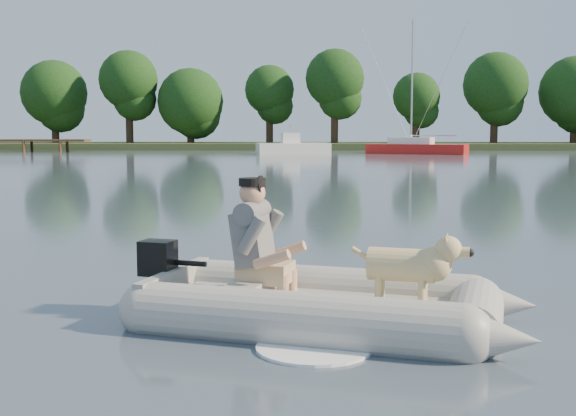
{
  "coord_description": "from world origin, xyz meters",
  "views": [
    {
      "loc": [
        0.58,
        -7.32,
        1.81
      ],
      "look_at": [
        0.41,
        2.43,
        0.75
      ],
      "focal_mm": 45.0,
      "sensor_mm": 36.0,
      "label": 1
    }
  ],
  "objects_px": {
    "man": "(255,234)",
    "motorboat": "(293,140)",
    "sailboat": "(416,148)",
    "dinghy": "(327,259)",
    "dog": "(401,271)"
  },
  "relations": [
    {
      "from": "dog",
      "to": "man",
      "type": "bearing_deg",
      "value": 180.0
    },
    {
      "from": "dinghy",
      "to": "motorboat",
      "type": "height_order",
      "value": "motorboat"
    },
    {
      "from": "man",
      "to": "dog",
      "type": "bearing_deg",
      "value": -0.0
    },
    {
      "from": "dog",
      "to": "motorboat",
      "type": "xyz_separation_m",
      "value": [
        -1.48,
        46.83,
        0.52
      ]
    },
    {
      "from": "dinghy",
      "to": "dog",
      "type": "height_order",
      "value": "dinghy"
    },
    {
      "from": "sailboat",
      "to": "dog",
      "type": "bearing_deg",
      "value": -76.35
    },
    {
      "from": "motorboat",
      "to": "sailboat",
      "type": "height_order",
      "value": "sailboat"
    },
    {
      "from": "dinghy",
      "to": "man",
      "type": "relative_size",
      "value": 4.43
    },
    {
      "from": "man",
      "to": "motorboat",
      "type": "bearing_deg",
      "value": 106.36
    },
    {
      "from": "dinghy",
      "to": "motorboat",
      "type": "relative_size",
      "value": 0.91
    },
    {
      "from": "man",
      "to": "dog",
      "type": "height_order",
      "value": "man"
    },
    {
      "from": "dinghy",
      "to": "motorboat",
      "type": "distance_m",
      "value": 46.7
    },
    {
      "from": "motorboat",
      "to": "sailboat",
      "type": "distance_m",
      "value": 9.44
    },
    {
      "from": "motorboat",
      "to": "dinghy",
      "type": "bearing_deg",
      "value": -100.69
    },
    {
      "from": "sailboat",
      "to": "dinghy",
      "type": "bearing_deg",
      "value": -77.14
    }
  ]
}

